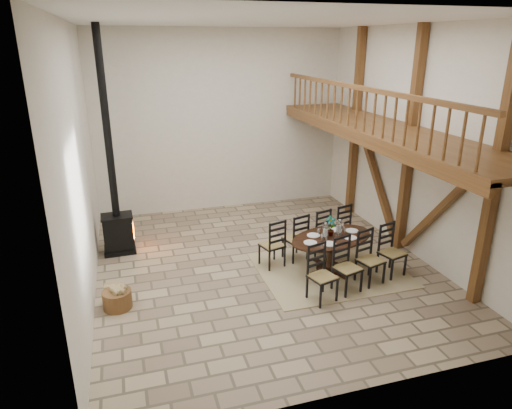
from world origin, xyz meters
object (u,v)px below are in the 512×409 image
object	(u,v)px
wood_stove	(116,207)
log_stack	(113,293)
log_basket	(117,299)
dining_table	(331,254)

from	to	relation	value
wood_stove	log_stack	world-z (taller)	wood_stove
log_basket	log_stack	bearing A→B (deg)	109.05
dining_table	wood_stove	bearing A→B (deg)	136.79
dining_table	log_stack	bearing A→B (deg)	164.38
wood_stove	log_basket	xyz separation A→B (m)	(-0.08, -2.45, -0.92)
dining_table	log_basket	distance (m)	4.39
wood_stove	log_basket	bearing A→B (deg)	-93.38
wood_stove	log_stack	bearing A→B (deg)	-95.40
wood_stove	log_basket	world-z (taller)	wood_stove
dining_table	wood_stove	xyz separation A→B (m)	(-4.30, 2.23, 0.72)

